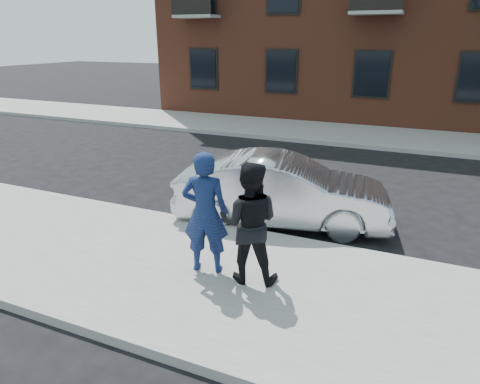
% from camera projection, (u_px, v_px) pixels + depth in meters
% --- Properties ---
extents(ground, '(100.00, 100.00, 0.00)m').
position_uv_depth(ground, '(241.00, 282.00, 6.68)').
color(ground, black).
rests_on(ground, ground).
extents(near_sidewalk, '(50.00, 3.50, 0.15)m').
position_uv_depth(near_sidewalk, '(235.00, 285.00, 6.44)').
color(near_sidewalk, gray).
rests_on(near_sidewalk, ground).
extents(near_curb, '(50.00, 0.10, 0.15)m').
position_uv_depth(near_curb, '(274.00, 237.00, 7.99)').
color(near_curb, '#999691').
rests_on(near_curb, ground).
extents(far_sidewalk, '(50.00, 3.50, 0.15)m').
position_uv_depth(far_sidewalk, '(357.00, 135.00, 16.35)').
color(far_sidewalk, gray).
rests_on(far_sidewalk, ground).
extents(far_curb, '(50.00, 0.10, 0.15)m').
position_uv_depth(far_curb, '(349.00, 145.00, 14.80)').
color(far_curb, '#999691').
rests_on(far_curb, ground).
extents(silver_sedan, '(4.44, 2.30, 1.40)m').
position_uv_depth(silver_sedan, '(282.00, 191.00, 8.56)').
color(silver_sedan, '#B7BABF').
rests_on(silver_sedan, ground).
extents(man_hoodie, '(0.80, 0.63, 1.92)m').
position_uv_depth(man_hoodie, '(205.00, 213.00, 6.42)').
color(man_hoodie, navy).
rests_on(man_hoodie, near_sidewalk).
extents(man_peacoat, '(1.03, 0.89, 1.84)m').
position_uv_depth(man_peacoat, '(249.00, 223.00, 6.18)').
color(man_peacoat, black).
rests_on(man_peacoat, near_sidewalk).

